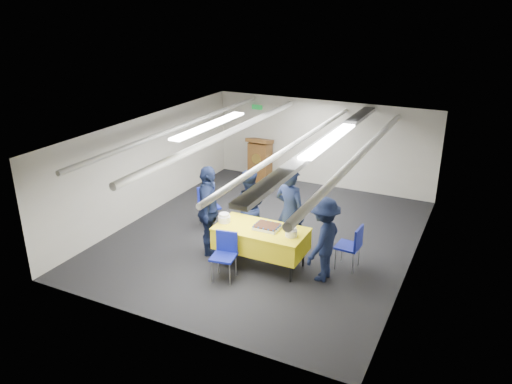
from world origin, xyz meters
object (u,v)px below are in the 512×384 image
sailor_c (209,211)px  sailor_d (323,239)px  sheet_cake (267,227)px  serving_table (261,239)px  chair_left (208,202)px  chair_right (353,243)px  sailor_b (248,207)px  podium (260,159)px  chair_near (225,251)px  sailor_a (290,213)px

sailor_c → sailor_d: size_ratio=1.16×
sheet_cake → sailor_c: size_ratio=0.26×
serving_table → chair_left: 2.18m
sailor_d → chair_left: bearing=-104.0°
chair_right → sailor_b: 2.24m
sailor_b → sailor_d: sailor_b is taller
chair_right → podium: bearing=135.2°
chair_near → sailor_c: (-0.73, 0.66, 0.37)m
podium → sailor_a: size_ratio=0.68×
sailor_b → serving_table: bearing=104.1°
chair_left → sailor_a: bearing=-14.2°
chair_near → chair_left: bearing=128.9°
chair_right → sailor_b: sailor_b is taller
sheet_cake → podium: podium is taller
sailor_a → sailor_b: bearing=7.7°
sailor_a → chair_near: bearing=74.8°
sheet_cake → sailor_d: sailor_d is taller
chair_near → chair_left: (-1.46, 1.81, 0.00)m
sailor_b → sailor_d: size_ratio=1.02×
chair_right → serving_table: bearing=-158.5°
chair_left → sailor_b: size_ratio=0.55×
sheet_cake → serving_table: bearing=-159.2°
podium → chair_left: 3.08m
serving_table → chair_left: bearing=148.3°
chair_right → sailor_a: size_ratio=0.48×
serving_table → sailor_b: (-0.64, 0.71, 0.24)m
chair_near → chair_right: bearing=33.1°
chair_near → sailor_d: (1.58, 0.72, 0.25)m
podium → chair_left: (0.20, -3.08, -0.08)m
serving_table → sailor_d: bearing=2.8°
serving_table → chair_near: 0.77m
sailor_a → sailor_b: (-0.97, 0.12, -0.12)m
podium → chair_right: 5.11m
serving_table → sailor_b: 0.99m
sheet_cake → sailor_a: (0.22, 0.55, 0.11)m
serving_table → sailor_d: size_ratio=1.10×
chair_right → sailor_b: bearing=177.6°
sheet_cake → chair_right: (1.47, 0.58, -0.28)m
podium → sailor_c: (0.93, -4.23, 0.29)m
sailor_b → sailor_c: 0.87m
chair_right → chair_left: bearing=171.3°
chair_right → sailor_c: bearing=-167.0°
podium → sailor_a: 4.35m
podium → chair_right: podium is taller
sailor_b → sailor_d: (1.83, -0.65, -0.02)m
sailor_d → podium: bearing=-136.5°
sheet_cake → sailor_a: bearing=68.0°
serving_table → sailor_a: sailor_a is taller
serving_table → chair_left: chair_left is taller
podium → chair_right: bearing=-44.8°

